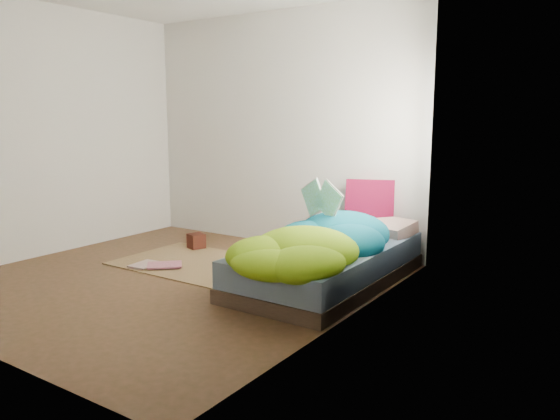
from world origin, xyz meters
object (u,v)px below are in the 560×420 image
(pillow_magenta, at_px, (370,204))
(open_book, at_px, (321,188))
(wooden_box, at_px, (196,241))
(floor_book_b, at_px, (165,262))
(bed, at_px, (328,264))
(floor_book_a, at_px, (137,263))

(pillow_magenta, relative_size, open_book, 1.07)
(wooden_box, distance_m, floor_book_b, 0.70)
(open_book, distance_m, floor_book_b, 1.74)
(bed, bearing_deg, floor_book_a, -163.14)
(pillow_magenta, distance_m, floor_book_b, 2.13)
(floor_book_b, bearing_deg, open_book, 66.19)
(pillow_magenta, distance_m, open_book, 0.79)
(bed, bearing_deg, wooden_box, 171.25)
(pillow_magenta, bearing_deg, floor_book_a, -162.23)
(pillow_magenta, bearing_deg, floor_book_b, -162.29)
(pillow_magenta, bearing_deg, bed, -109.24)
(floor_book_a, distance_m, floor_book_b, 0.27)
(open_book, bearing_deg, pillow_magenta, 98.47)
(bed, distance_m, pillow_magenta, 1.00)
(bed, relative_size, open_book, 4.47)
(wooden_box, bearing_deg, bed, -8.75)
(pillow_magenta, bearing_deg, wooden_box, 178.06)
(open_book, relative_size, wooden_box, 2.80)
(wooden_box, bearing_deg, floor_book_b, -74.06)
(floor_book_a, bearing_deg, bed, 11.79)
(bed, height_order, open_book, open_book)
(bed, bearing_deg, pillow_magenta, 91.95)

